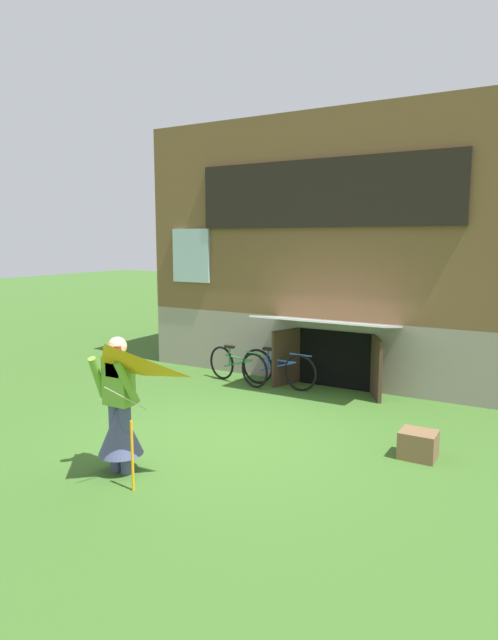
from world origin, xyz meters
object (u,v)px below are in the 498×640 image
Objects in this scene: bicycle_green at (238,366)px; wooden_crate at (418,445)px; kite at (106,383)px; bicycle_blue at (278,369)px; person at (119,416)px.

bicycle_green is 3.40× the size of wooden_crate.
kite reaches higher than bicycle_blue.
bicycle_green is 4.24m from wooden_crate.
bicycle_blue is at bearing 24.21° from bicycle_green.
person is 1.06× the size of kite.
kite is 1.01× the size of bicycle_green.
person is at bearing -63.86° from bicycle_green.
wooden_crate is at bearing 47.04° from kite.
person reaches higher than bicycle_blue.
wooden_crate is at bearing -31.13° from bicycle_blue.
wooden_crate is (2.54, 2.73, -1.08)m from kite.
person reaches higher than wooden_crate.
kite is (0.38, -0.57, 0.58)m from person.
person is 4.16m from bicycle_green.
kite is at bearing -81.34° from bicycle_blue.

